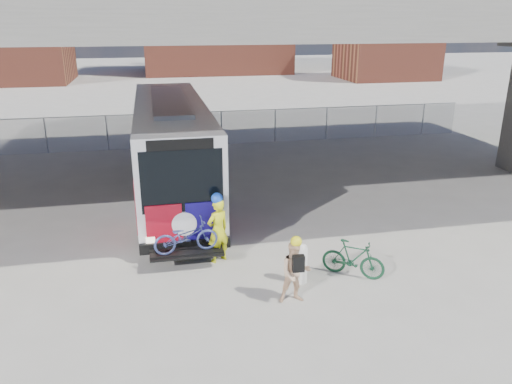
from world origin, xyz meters
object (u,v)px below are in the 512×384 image
object	(u,v)px
cyclist_hivis	(218,229)
bollard	(302,262)
cyclist_tan	(295,271)
bus	(171,140)
bike_parked	(353,259)

from	to	relation	value
cyclist_hivis	bollard	bearing A→B (deg)	111.50
bollard	cyclist_tan	size ratio (longest dim) A/B	0.63
cyclist_tan	bollard	bearing A→B (deg)	66.62
bollard	bus	bearing A→B (deg)	109.64
cyclist_tan	bike_parked	distance (m)	2.10
bike_parked	cyclist_hivis	bearing A→B (deg)	100.03
cyclist_hivis	cyclist_tan	bearing A→B (deg)	92.90
bike_parked	bollard	bearing A→B (deg)	127.43
bus	bollard	bearing A→B (deg)	-70.36
cyclist_hivis	bike_parked	world-z (taller)	cyclist_hivis
bus	cyclist_hivis	world-z (taller)	bus
bollard	cyclist_tan	xyz separation A→B (m)	(-0.43, -0.87, 0.23)
bus	cyclist_hivis	xyz separation A→B (m)	(0.90, -6.32, -1.12)
cyclist_hivis	cyclist_tan	world-z (taller)	cyclist_hivis
bus	bike_parked	bearing A→B (deg)	-61.68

